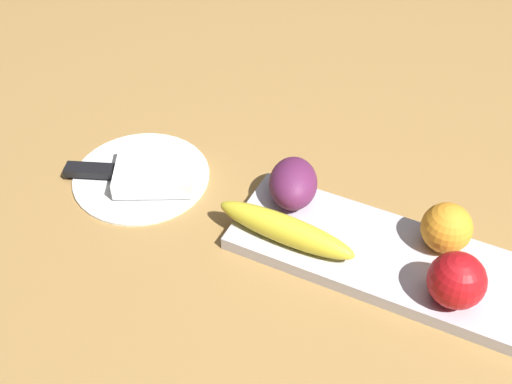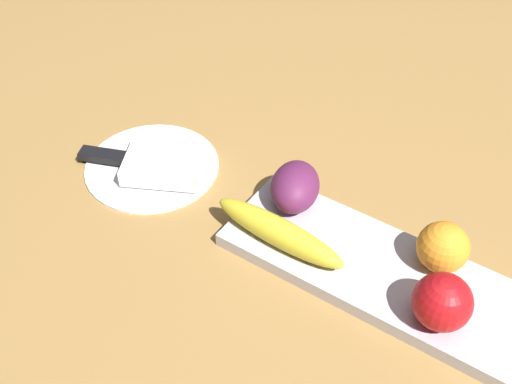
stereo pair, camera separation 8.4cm
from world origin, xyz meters
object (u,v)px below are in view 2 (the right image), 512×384
object	(u,v)px
apple	(442,302)
orange_near_apple	(443,247)
banana	(279,232)
folded_napkin	(164,163)
fruit_tray	(381,272)
grape_bunch	(295,187)
knife	(118,159)
dinner_plate	(152,165)

from	to	relation	value
apple	orange_near_apple	size ratio (longest dim) A/B	1.06
apple	banana	size ratio (longest dim) A/B	0.36
apple	folded_napkin	distance (m)	0.44
banana	orange_near_apple	xyz separation A→B (m)	(0.19, 0.08, 0.01)
fruit_tray	grape_bunch	world-z (taller)	grape_bunch
grape_bunch	knife	bearing A→B (deg)	-166.92
apple	grape_bunch	distance (m)	0.25
apple	grape_bunch	xyz separation A→B (m)	(-0.24, 0.08, -0.01)
apple	banana	bearing A→B (deg)	179.91
banana	grape_bunch	bearing A→B (deg)	-71.21
dinner_plate	folded_napkin	size ratio (longest dim) A/B	1.81
fruit_tray	folded_napkin	world-z (taller)	folded_napkin
grape_bunch	orange_near_apple	bearing A→B (deg)	1.25
folded_napkin	knife	bearing A→B (deg)	-161.22
orange_near_apple	folded_napkin	xyz separation A→B (m)	(-0.41, -0.04, -0.03)
dinner_plate	banana	bearing A→B (deg)	-8.19
knife	banana	bearing A→B (deg)	-23.74
banana	knife	bearing A→B (deg)	0.32
banana	grape_bunch	xyz separation A→B (m)	(-0.02, 0.08, 0.01)
banana	dinner_plate	world-z (taller)	banana
orange_near_apple	dinner_plate	bearing A→B (deg)	-174.24
grape_bunch	knife	distance (m)	0.28
fruit_tray	apple	world-z (taller)	apple
knife	dinner_plate	bearing A→B (deg)	6.66
fruit_tray	knife	world-z (taller)	knife
banana	knife	distance (m)	0.29
folded_napkin	dinner_plate	bearing A→B (deg)	180.00
fruit_tray	grape_bunch	xyz separation A→B (m)	(-0.15, 0.04, 0.04)
fruit_tray	apple	distance (m)	0.10
fruit_tray	knife	size ratio (longest dim) A/B	2.35
orange_near_apple	folded_napkin	size ratio (longest dim) A/B	0.58
dinner_plate	folded_napkin	xyz separation A→B (m)	(0.03, 0.00, 0.02)
fruit_tray	folded_napkin	bearing A→B (deg)	180.00
banana	orange_near_apple	bearing A→B (deg)	-154.21
banana	folded_napkin	bearing A→B (deg)	-6.43
fruit_tray	grape_bunch	size ratio (longest dim) A/B	4.59
folded_napkin	fruit_tray	bearing A→B (deg)	0.00
fruit_tray	orange_near_apple	bearing A→B (deg)	37.99
folded_napkin	knife	size ratio (longest dim) A/B	0.64
apple	banana	xyz separation A→B (m)	(-0.22, 0.00, -0.02)
fruit_tray	apple	xyz separation A→B (m)	(0.09, -0.04, 0.04)
orange_near_apple	folded_napkin	distance (m)	0.41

